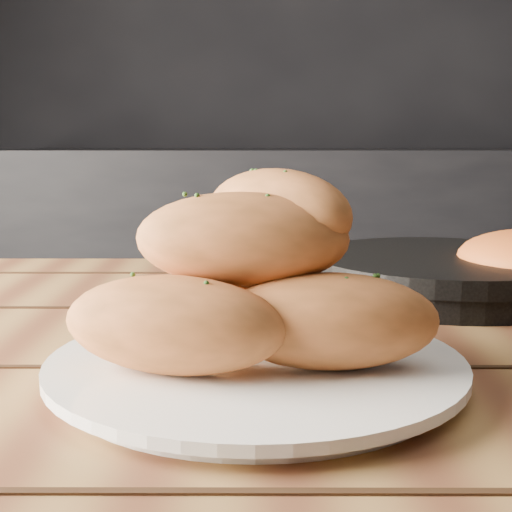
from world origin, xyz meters
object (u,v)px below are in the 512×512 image
at_px(table, 396,437).
at_px(plate, 256,368).
at_px(skillet, 446,273).
at_px(bread_rolls, 254,279).

height_order(table, plate, plate).
bearing_deg(skillet, plate, -125.61).
relative_size(table, plate, 4.92).
xyz_separation_m(table, bread_rolls, (-0.13, -0.13, 0.18)).
distance_m(table, skillet, 0.23).
bearing_deg(table, skillet, 63.62).
xyz_separation_m(table, skillet, (0.09, 0.18, 0.12)).
height_order(plate, bread_rolls, bread_rolls).
distance_m(table, plate, 0.22).
distance_m(plate, bread_rolls, 0.07).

